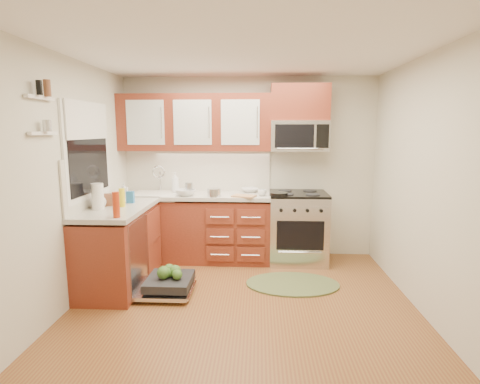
# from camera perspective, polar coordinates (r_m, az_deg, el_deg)

# --- Properties ---
(floor) EXTENTS (3.50, 3.50, 0.00)m
(floor) POSITION_cam_1_polar(r_m,az_deg,el_deg) (3.96, 0.48, -17.28)
(floor) COLOR brown
(floor) RESTS_ON ground
(ceiling) EXTENTS (3.50, 3.50, 0.00)m
(ceiling) POSITION_cam_1_polar(r_m,az_deg,el_deg) (3.61, 0.54, 20.98)
(ceiling) COLOR white
(ceiling) RESTS_ON ground
(wall_back) EXTENTS (3.50, 0.04, 2.50)m
(wall_back) POSITION_cam_1_polar(r_m,az_deg,el_deg) (5.31, 1.31, 3.72)
(wall_back) COLOR beige
(wall_back) RESTS_ON ground
(wall_front) EXTENTS (3.50, 0.04, 2.50)m
(wall_front) POSITION_cam_1_polar(r_m,az_deg,el_deg) (1.86, -1.78, -7.03)
(wall_front) COLOR beige
(wall_front) RESTS_ON ground
(wall_left) EXTENTS (0.04, 3.50, 2.50)m
(wall_left) POSITION_cam_1_polar(r_m,az_deg,el_deg) (4.04, -25.12, 1.03)
(wall_left) COLOR beige
(wall_left) RESTS_ON ground
(wall_right) EXTENTS (0.04, 3.50, 2.50)m
(wall_right) POSITION_cam_1_polar(r_m,az_deg,el_deg) (3.91, 27.06, 0.64)
(wall_right) COLOR beige
(wall_right) RESTS_ON ground
(base_cabinet_back) EXTENTS (2.05, 0.60, 0.85)m
(base_cabinet_back) POSITION_cam_1_polar(r_m,az_deg,el_deg) (5.23, -6.82, -5.62)
(base_cabinet_back) COLOR #612615
(base_cabinet_back) RESTS_ON ground
(base_cabinet_left) EXTENTS (0.60, 1.25, 0.85)m
(base_cabinet_left) POSITION_cam_1_polar(r_m,az_deg,el_deg) (4.56, -17.92, -8.29)
(base_cabinet_left) COLOR #612615
(base_cabinet_left) RESTS_ON ground
(countertop_back) EXTENTS (2.07, 0.64, 0.05)m
(countertop_back) POSITION_cam_1_polar(r_m,az_deg,el_deg) (5.12, -6.94, -0.51)
(countertop_back) COLOR #B8B4A9
(countertop_back) RESTS_ON base_cabinet_back
(countertop_left) EXTENTS (0.64, 1.27, 0.05)m
(countertop_left) POSITION_cam_1_polar(r_m,az_deg,el_deg) (4.44, -18.11, -2.44)
(countertop_left) COLOR #B8B4A9
(countertop_left) RESTS_ON base_cabinet_left
(backsplash_back) EXTENTS (2.05, 0.02, 0.57)m
(backsplash_back) POSITION_cam_1_polar(r_m,az_deg,el_deg) (5.37, -6.47, 3.29)
(backsplash_back) COLOR silver
(backsplash_back) RESTS_ON ground
(backsplash_left) EXTENTS (0.02, 1.25, 0.57)m
(backsplash_left) POSITION_cam_1_polar(r_m,az_deg,el_deg) (4.51, -21.81, 1.51)
(backsplash_left) COLOR silver
(backsplash_left) RESTS_ON ground
(upper_cabinets) EXTENTS (2.05, 0.35, 0.75)m
(upper_cabinets) POSITION_cam_1_polar(r_m,az_deg,el_deg) (5.18, -6.90, 10.44)
(upper_cabinets) COLOR #612615
(upper_cabinets) RESTS_ON ground
(cabinet_over_mw) EXTENTS (0.76, 0.35, 0.47)m
(cabinet_over_mw) POSITION_cam_1_polar(r_m,az_deg,el_deg) (5.15, 9.09, 13.29)
(cabinet_over_mw) COLOR #612615
(cabinet_over_mw) RESTS_ON ground
(range) EXTENTS (0.76, 0.64, 0.95)m
(range) POSITION_cam_1_polar(r_m,az_deg,el_deg) (5.16, 8.78, -5.32)
(range) COLOR silver
(range) RESTS_ON ground
(microwave) EXTENTS (0.76, 0.38, 0.40)m
(microwave) POSITION_cam_1_polar(r_m,az_deg,el_deg) (5.11, 8.99, 8.44)
(microwave) COLOR silver
(microwave) RESTS_ON ground
(sink) EXTENTS (0.62, 0.50, 0.26)m
(sink) POSITION_cam_1_polar(r_m,az_deg,el_deg) (5.24, -12.63, -1.57)
(sink) COLOR white
(sink) RESTS_ON ground
(dishwasher) EXTENTS (0.70, 0.60, 0.20)m
(dishwasher) POSITION_cam_1_polar(r_m,az_deg,el_deg) (4.30, -11.20, -13.72)
(dishwasher) COLOR silver
(dishwasher) RESTS_ON ground
(window) EXTENTS (0.03, 1.05, 1.05)m
(window) POSITION_cam_1_polar(r_m,az_deg,el_deg) (4.45, -22.22, 5.80)
(window) COLOR white
(window) RESTS_ON ground
(window_blind) EXTENTS (0.02, 0.96, 0.40)m
(window_blind) POSITION_cam_1_polar(r_m,az_deg,el_deg) (4.44, -22.19, 10.06)
(window_blind) COLOR white
(window_blind) RESTS_ON ground
(shelf_upper) EXTENTS (0.04, 0.40, 0.03)m
(shelf_upper) POSITION_cam_1_polar(r_m,az_deg,el_deg) (3.70, -28.16, 12.56)
(shelf_upper) COLOR white
(shelf_upper) RESTS_ON ground
(shelf_lower) EXTENTS (0.04, 0.40, 0.03)m
(shelf_lower) POSITION_cam_1_polar(r_m,az_deg,el_deg) (3.69, -27.80, 7.92)
(shelf_lower) COLOR white
(shelf_lower) RESTS_ON ground
(rug) EXTENTS (1.23, 0.96, 0.02)m
(rug) POSITION_cam_1_polar(r_m,az_deg,el_deg) (4.52, 8.01, -13.70)
(rug) COLOR #525F36
(rug) RESTS_ON ground
(skillet) EXTENTS (0.28, 0.28, 0.04)m
(skillet) POSITION_cam_1_polar(r_m,az_deg,el_deg) (4.79, 5.89, -0.32)
(skillet) COLOR black
(skillet) RESTS_ON range
(stock_pot) EXTENTS (0.22, 0.22, 0.11)m
(stock_pot) POSITION_cam_1_polar(r_m,az_deg,el_deg) (4.85, -3.99, -0.07)
(stock_pot) COLOR silver
(stock_pot) RESTS_ON countertop_back
(cutting_board) EXTENTS (0.33, 0.27, 0.02)m
(cutting_board) POSITION_cam_1_polar(r_m,az_deg,el_deg) (4.83, 0.58, -0.62)
(cutting_board) COLOR #A2794A
(cutting_board) RESTS_ON countertop_back
(canister) EXTENTS (0.11, 0.11, 0.17)m
(canister) POSITION_cam_1_polar(r_m,az_deg,el_deg) (4.97, -7.79, 0.45)
(canister) COLOR silver
(canister) RESTS_ON countertop_back
(paper_towel_roll) EXTENTS (0.14, 0.14, 0.28)m
(paper_towel_roll) POSITION_cam_1_polar(r_m,az_deg,el_deg) (4.34, -20.87, -0.62)
(paper_towel_roll) COLOR white
(paper_towel_roll) RESTS_ON countertop_left
(mustard_bottle) EXTENTS (0.08, 0.08, 0.21)m
(mustard_bottle) POSITION_cam_1_polar(r_m,az_deg,el_deg) (4.40, -17.54, -0.83)
(mustard_bottle) COLOR yellow
(mustard_bottle) RESTS_ON countertop_left
(red_bottle) EXTENTS (0.08, 0.08, 0.26)m
(red_bottle) POSITION_cam_1_polar(r_m,az_deg,el_deg) (3.87, -18.36, -1.87)
(red_bottle) COLOR #B5300F
(red_bottle) RESTS_ON countertop_left
(wooden_box) EXTENTS (0.16, 0.14, 0.14)m
(wooden_box) POSITION_cam_1_polar(r_m,az_deg,el_deg) (4.52, -19.63, -1.14)
(wooden_box) COLOR brown
(wooden_box) RESTS_ON countertop_left
(blue_carton) EXTENTS (0.09, 0.06, 0.14)m
(blue_carton) POSITION_cam_1_polar(r_m,az_deg,el_deg) (4.60, -16.37, -0.75)
(blue_carton) COLOR #2466A8
(blue_carton) RESTS_ON countertop_left
(bowl_a) EXTENTS (0.28, 0.28, 0.06)m
(bowl_a) POSITION_cam_1_polar(r_m,az_deg,el_deg) (5.20, 1.49, 0.29)
(bowl_a) COLOR #999999
(bowl_a) RESTS_ON countertop_back
(bowl_b) EXTENTS (0.29, 0.29, 0.08)m
(bowl_b) POSITION_cam_1_polar(r_m,az_deg,el_deg) (4.96, -8.28, -0.09)
(bowl_b) COLOR #999999
(bowl_b) RESTS_ON countertop_back
(cup) EXTENTS (0.14, 0.14, 0.09)m
(cup) POSITION_cam_1_polar(r_m,az_deg,el_deg) (4.91, 3.41, -0.09)
(cup) COLOR #999999
(cup) RESTS_ON countertop_back
(soap_bottle_a) EXTENTS (0.14, 0.14, 0.28)m
(soap_bottle_a) POSITION_cam_1_polar(r_m,az_deg,el_deg) (5.21, -9.83, 1.45)
(soap_bottle_a) COLOR #999999
(soap_bottle_a) RESTS_ON countertop_back
(soap_bottle_b) EXTENTS (0.11, 0.11, 0.20)m
(soap_bottle_b) POSITION_cam_1_polar(r_m,az_deg,el_deg) (4.94, -17.27, 0.24)
(soap_bottle_b) COLOR #999999
(soap_bottle_b) RESTS_ON countertop_left
(soap_bottle_c) EXTENTS (0.15, 0.15, 0.18)m
(soap_bottle_c) POSITION_cam_1_polar(r_m,az_deg,el_deg) (4.43, -20.64, -1.06)
(soap_bottle_c) COLOR #999999
(soap_bottle_c) RESTS_ON countertop_left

